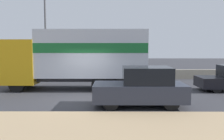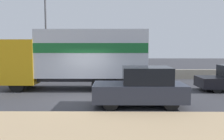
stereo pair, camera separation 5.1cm
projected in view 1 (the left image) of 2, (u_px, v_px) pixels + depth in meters
name	position (u px, v px, depth m)	size (l,w,h in m)	color
ground_plane	(84.00, 99.00, 12.17)	(80.00, 80.00, 0.00)	#38383D
stone_wall_backdrop	(95.00, 74.00, 19.70)	(60.00, 0.35, 0.73)	#A39984
street_lamp	(45.00, 28.00, 18.20)	(0.56, 0.28, 6.74)	#4C4C51
box_truck	(78.00, 56.00, 14.79)	(8.32, 2.46, 3.51)	gold
car_hatchback	(142.00, 87.00, 10.70)	(3.91, 1.78, 1.70)	#282D3D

